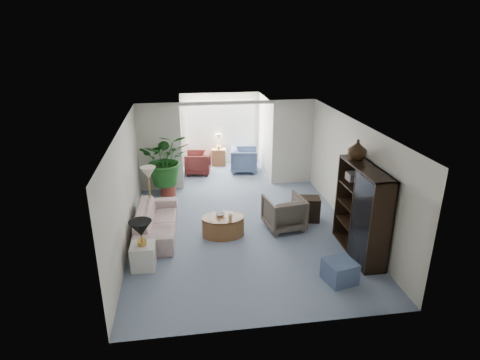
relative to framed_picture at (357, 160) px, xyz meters
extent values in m
plane|color=#7F90A8|center=(-2.46, 0.10, -1.70)|extent=(6.00, 6.00, 0.00)
plane|color=#7F90A8|center=(-2.46, 4.20, -1.70)|extent=(2.60, 2.60, 0.00)
cube|color=silver|center=(-4.36, 3.10, -0.45)|extent=(1.20, 0.12, 2.50)
cube|color=silver|center=(-0.56, 3.10, -0.45)|extent=(1.20, 0.12, 2.50)
cube|color=silver|center=(-2.46, 3.10, 0.75)|extent=(2.60, 0.12, 0.10)
cube|color=white|center=(-2.46, 5.28, -0.30)|extent=(2.20, 0.02, 1.50)
cube|color=white|center=(-2.46, 5.25, -0.30)|extent=(2.20, 0.02, 1.50)
cube|color=#B7A792|center=(0.00, 0.00, 0.00)|extent=(0.04, 0.50, 0.40)
imported|color=beige|center=(-4.39, 0.43, -1.39)|extent=(0.91, 2.17, 0.63)
cube|color=white|center=(-4.59, -0.92, -1.45)|extent=(0.47, 0.47, 0.50)
cone|color=black|center=(-4.59, -0.92, -0.85)|extent=(0.44, 0.44, 0.30)
cone|color=beige|center=(-4.55, 1.08, -0.45)|extent=(0.36, 0.36, 0.28)
cylinder|color=brown|center=(-2.92, 0.15, -1.47)|extent=(1.21, 1.21, 0.45)
imported|color=silver|center=(-2.97, 0.25, -1.22)|extent=(0.26, 0.26, 0.05)
imported|color=beige|center=(-2.77, 0.05, -1.20)|extent=(0.14, 0.14, 0.10)
imported|color=#675E52|center=(-1.49, 0.31, -1.31)|extent=(0.96, 0.98, 0.78)
cube|color=black|center=(-0.79, 0.61, -1.40)|extent=(0.56, 0.48, 0.59)
cube|color=black|center=(-0.23, -0.97, -0.76)|extent=(0.45, 1.69, 1.87)
imported|color=black|center=(-0.23, -0.47, 0.38)|extent=(0.39, 0.39, 0.41)
cube|color=slate|center=(-0.99, -1.89, -1.49)|extent=(0.62, 0.62, 0.41)
cylinder|color=maroon|center=(-4.19, 2.68, -1.54)|extent=(0.40, 0.40, 0.32)
imported|color=#1F5A1F|center=(-4.19, 2.68, -0.64)|extent=(1.33, 1.15, 1.48)
imported|color=slate|center=(-1.79, 4.33, -1.31)|extent=(0.96, 0.94, 0.77)
imported|color=maroon|center=(-3.29, 4.33, -1.35)|extent=(0.89, 0.87, 0.71)
cube|color=brown|center=(-2.54, 5.08, -1.42)|extent=(0.51, 0.43, 0.57)
cube|color=black|center=(-0.28, -1.40, -0.16)|extent=(0.30, 0.26, 0.16)
cube|color=#2A2624|center=(-0.28, -1.41, -1.06)|extent=(0.30, 0.26, 0.16)
cube|color=#53514E|center=(-0.28, -0.58, -0.16)|extent=(0.30, 0.26, 0.16)
camera|label=1|loc=(-3.71, -7.83, 2.70)|focal=30.02mm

